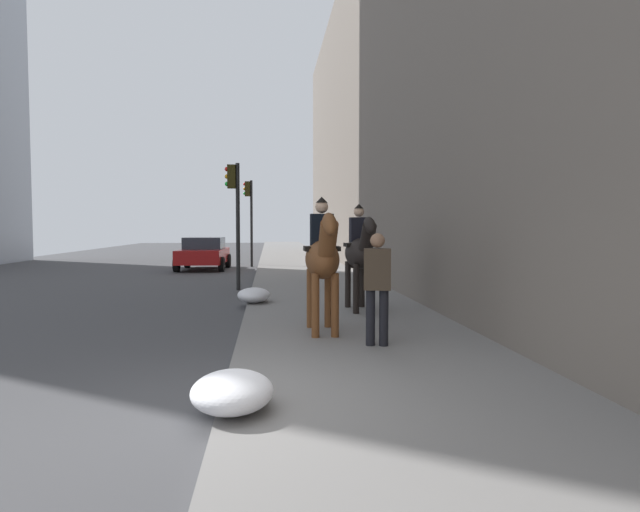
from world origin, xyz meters
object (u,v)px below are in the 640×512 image
(car_near_lane, at_px, (204,253))
(traffic_light_near_curb, at_px, (235,205))
(traffic_light_far_curb, at_px, (250,209))
(pedestrian_greeting, at_px, (377,281))
(mounted_horse_far, at_px, (360,252))
(mounted_horse_near, at_px, (323,257))

(car_near_lane, bearing_deg, traffic_light_near_curb, 15.44)
(car_near_lane, height_order, traffic_light_far_curb, traffic_light_far_curb)
(pedestrian_greeting, relative_size, traffic_light_far_curb, 0.41)
(car_near_lane, relative_size, traffic_light_far_curb, 0.96)
(car_near_lane, xyz_separation_m, traffic_light_near_curb, (-8.17, -1.90, 1.82))
(mounted_horse_far, bearing_deg, car_near_lane, -162.53)
(mounted_horse_near, relative_size, traffic_light_far_curb, 0.56)
(car_near_lane, bearing_deg, mounted_horse_far, 22.48)
(pedestrian_greeting, bearing_deg, traffic_light_near_curb, 28.62)
(mounted_horse_near, xyz_separation_m, traffic_light_far_curb, (17.06, 1.81, 1.34))
(mounted_horse_near, height_order, pedestrian_greeting, mounted_horse_near)
(traffic_light_near_curb, bearing_deg, traffic_light_far_curb, -0.60)
(mounted_horse_far, xyz_separation_m, car_near_lane, (13.23, 4.84, -0.65))
(mounted_horse_far, bearing_deg, traffic_light_far_curb, -171.68)
(mounted_horse_far, bearing_deg, mounted_horse_near, -26.26)
(pedestrian_greeting, distance_m, traffic_light_near_curb, 9.00)
(mounted_horse_far, distance_m, traffic_light_far_curb, 15.03)
(mounted_horse_near, height_order, mounted_horse_far, mounted_horse_near)
(mounted_horse_near, xyz_separation_m, mounted_horse_far, (2.36, -1.03, -0.02))
(mounted_horse_near, bearing_deg, mounted_horse_far, 155.32)
(pedestrian_greeting, bearing_deg, mounted_horse_near, 45.56)
(traffic_light_near_curb, bearing_deg, car_near_lane, 13.07)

